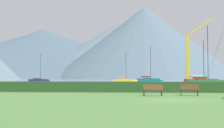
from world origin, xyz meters
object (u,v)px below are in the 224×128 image
object	(u,v)px
sailboat_slip_2	(206,82)
dock_crane	(189,61)
sailboat_slip_0	(124,81)
park_bench_near_path	(153,90)
sailboat_slip_3	(202,81)
sailboat_slip_5	(149,80)
sailboat_slip_6	(39,80)
park_bench_under_tree	(189,89)

from	to	relation	value
sailboat_slip_2	dock_crane	distance (m)	26.08
sailboat_slip_2	sailboat_slip_0	bearing A→B (deg)	116.06
park_bench_near_path	sailboat_slip_3	bearing A→B (deg)	69.85
sailboat_slip_2	sailboat_slip_5	distance (m)	44.64
sailboat_slip_2	dock_crane	bearing A→B (deg)	85.23
sailboat_slip_2	sailboat_slip_6	world-z (taller)	sailboat_slip_2
sailboat_slip_5	dock_crane	xyz separation A→B (m)	(10.42, -17.98, 5.25)
park_bench_under_tree	park_bench_near_path	bearing A→B (deg)	-163.16
park_bench_near_path	park_bench_under_tree	world-z (taller)	same
sailboat_slip_6	sailboat_slip_2	bearing A→B (deg)	-39.27
sailboat_slip_0	sailboat_slip_2	distance (m)	35.42
sailboat_slip_6	park_bench_near_path	xyz separation A→B (m)	(34.60, -75.11, -0.08)
sailboat_slip_6	dock_crane	xyz separation A→B (m)	(46.67, -12.72, 5.39)
sailboat_slip_5	park_bench_under_tree	xyz separation A→B (m)	(1.41, -79.77, -0.22)
sailboat_slip_0	park_bench_near_path	bearing A→B (deg)	-85.71
sailboat_slip_3	sailboat_slip_6	distance (m)	54.53
sailboat_slip_0	sailboat_slip_5	distance (m)	14.89
sailboat_slip_0	park_bench_near_path	xyz separation A→B (m)	(5.99, -67.60, -0.08)
sailboat_slip_5	park_bench_near_path	size ratio (longest dim) A/B	7.25
park_bench_under_tree	dock_crane	world-z (taller)	dock_crane
sailboat_slip_6	park_bench_near_path	distance (m)	82.70
sailboat_slip_2	park_bench_under_tree	distance (m)	37.25
sailboat_slip_0	dock_crane	xyz separation A→B (m)	(18.06, -5.21, 5.38)
sailboat_slip_6	sailboat_slip_3	bearing A→B (deg)	-28.91
park_bench_near_path	park_bench_under_tree	distance (m)	3.12
sailboat_slip_3	park_bench_under_tree	distance (m)	48.88
dock_crane	sailboat_slip_0	bearing A→B (deg)	163.91
sailboat_slip_0	sailboat_slip_5	size ratio (longest dim) A/B	0.73
park_bench_near_path	dock_crane	world-z (taller)	dock_crane
sailboat_slip_6	dock_crane	distance (m)	48.68
sailboat_slip_6	dock_crane	world-z (taller)	dock_crane
sailboat_slip_2	park_bench_near_path	xyz separation A→B (m)	(-11.62, -36.86, -0.13)
sailboat_slip_3	sailboat_slip_5	size ratio (longest dim) A/B	0.84
sailboat_slip_2	park_bench_under_tree	xyz separation A→B (m)	(-8.56, -36.26, -0.13)
sailboat_slip_0	sailboat_slip_2	world-z (taller)	sailboat_slip_2
sailboat_slip_0	sailboat_slip_6	world-z (taller)	sailboat_slip_6
sailboat_slip_6	park_bench_under_tree	distance (m)	83.48
park_bench_under_tree	dock_crane	distance (m)	62.68
sailboat_slip_2	park_bench_under_tree	bearing A→B (deg)	-107.03
sailboat_slip_3	sailboat_slip_5	xyz separation A→B (m)	(-11.32, 31.90, 0.04)
sailboat_slip_5	park_bench_under_tree	bearing A→B (deg)	-78.91
sailboat_slip_6	park_bench_under_tree	bearing A→B (deg)	-62.85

